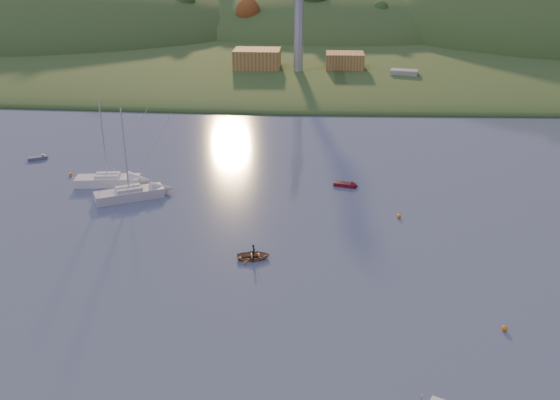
# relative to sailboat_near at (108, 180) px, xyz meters

# --- Properties ---
(far_shore) EXTENTS (620.00, 220.00, 1.50)m
(far_shore) POSITION_rel_sailboat_near_xyz_m (22.30, 177.57, -0.78)
(far_shore) COLOR #304D1F
(far_shore) RESTS_ON ground
(shore_slope) EXTENTS (640.00, 150.00, 7.00)m
(shore_slope) POSITION_rel_sailboat_near_xyz_m (22.30, 112.57, -0.78)
(shore_slope) COLOR #304D1F
(shore_slope) RESTS_ON ground
(hill_left) EXTENTS (170.00, 140.00, 44.00)m
(hill_left) POSITION_rel_sailboat_near_xyz_m (-67.70, 147.57, -0.78)
(hill_left) COLOR #304D1F
(hill_left) RESTS_ON ground
(hill_center) EXTENTS (140.00, 120.00, 36.00)m
(hill_center) POSITION_rel_sailboat_near_xyz_m (32.30, 157.57, -0.78)
(hill_center) COLOR #304D1F
(hill_center) RESTS_ON ground
(hillside_trees) EXTENTS (280.00, 50.00, 32.00)m
(hillside_trees) POSITION_rel_sailboat_near_xyz_m (22.30, 132.57, -0.78)
(hillside_trees) COLOR #224518
(hillside_trees) RESTS_ON ground
(wharf) EXTENTS (42.00, 16.00, 2.40)m
(wharf) POSITION_rel_sailboat_near_xyz_m (27.30, 69.57, 0.42)
(wharf) COLOR slate
(wharf) RESTS_ON ground
(shed_west) EXTENTS (11.00, 8.00, 4.80)m
(shed_west) POSITION_rel_sailboat_near_xyz_m (14.30, 70.57, 4.02)
(shed_west) COLOR olive
(shed_west) RESTS_ON wharf
(shed_east) EXTENTS (9.00, 7.00, 4.00)m
(shed_east) POSITION_rel_sailboat_near_xyz_m (35.30, 71.57, 3.62)
(shed_east) COLOR olive
(shed_east) RESTS_ON wharf
(dock_crane) EXTENTS (3.20, 28.00, 20.30)m
(dock_crane) POSITION_rel_sailboat_near_xyz_m (24.30, 65.96, 16.39)
(dock_crane) COLOR #B7B7BC
(dock_crane) RESTS_ON wharf
(sailboat_near) EXTENTS (9.08, 3.57, 12.28)m
(sailboat_near) POSITION_rel_sailboat_near_xyz_m (0.00, 0.00, 0.00)
(sailboat_near) COLOR silver
(sailboat_near) RESTS_ON ground
(sailboat_far) EXTENTS (9.16, 6.36, 12.35)m
(sailboat_far) POSITION_rel_sailboat_near_xyz_m (4.41, -4.72, 0.00)
(sailboat_far) COLOR beige
(sailboat_far) RESTS_ON ground
(canoe) EXTENTS (3.99, 3.16, 0.75)m
(canoe) POSITION_rel_sailboat_near_xyz_m (22.58, -20.34, -0.41)
(canoe) COLOR #8D6D4D
(canoe) RESTS_ON ground
(paddler) EXTENTS (0.44, 0.59, 1.47)m
(paddler) POSITION_rel_sailboat_near_xyz_m (22.58, -20.34, -0.05)
(paddler) COLOR black
(paddler) RESTS_ON ground
(red_tender) EXTENTS (3.70, 2.14, 1.19)m
(red_tender) POSITION_rel_sailboat_near_xyz_m (33.79, 1.38, -0.53)
(red_tender) COLOR #560C15
(red_tender) RESTS_ON ground
(grey_dinghy) EXTENTS (3.35, 2.44, 1.18)m
(grey_dinghy) POSITION_rel_sailboat_near_xyz_m (-13.98, 10.10, -0.54)
(grey_dinghy) COLOR #525C6C
(grey_dinghy) RESTS_ON ground
(work_vessel) EXTENTS (15.18, 8.22, 3.70)m
(work_vessel) POSITION_rel_sailboat_near_xyz_m (48.86, 65.57, 0.54)
(work_vessel) COLOR slate
(work_vessel) RESTS_ON ground
(buoy_0) EXTENTS (0.50, 0.50, 0.50)m
(buoy_0) POSITION_rel_sailboat_near_xyz_m (46.12, -32.22, -0.53)
(buoy_0) COLOR orange
(buoy_0) RESTS_ON ground
(buoy_1) EXTENTS (0.50, 0.50, 0.50)m
(buoy_1) POSITION_rel_sailboat_near_xyz_m (39.51, -8.69, -0.53)
(buoy_1) COLOR orange
(buoy_1) RESTS_ON ground
(buoy_2) EXTENTS (0.50, 0.50, 0.50)m
(buoy_2) POSITION_rel_sailboat_near_xyz_m (-6.63, 3.15, -0.53)
(buoy_2) COLOR orange
(buoy_2) RESTS_ON ground
(buoy_3) EXTENTS (0.50, 0.50, 0.50)m
(buoy_3) POSITION_rel_sailboat_near_xyz_m (2.19, -0.03, -0.53)
(buoy_3) COLOR orange
(buoy_3) RESTS_ON ground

